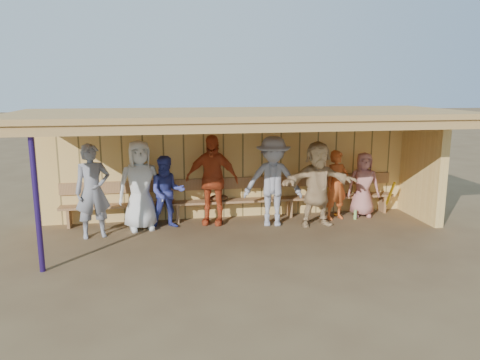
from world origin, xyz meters
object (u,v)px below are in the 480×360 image
player_b (140,185)px  bench (234,196)px  player_c (167,192)px  player_f (317,184)px  player_e (273,181)px  player_g (337,185)px  player_a (93,191)px  player_h (363,185)px  player_d (212,180)px

player_b → bench: size_ratio=0.25×
player_b → player_c: player_b is taller
player_f → player_e: bearing=166.2°
player_e → player_g: player_e is taller
player_a → player_g: 5.25m
player_f → player_h: (1.29, 0.51, -0.17)m
player_d → player_b: bearing=-156.6°
player_a → player_f: bearing=-15.1°
player_d → bench: bearing=47.0°
player_b → player_f: size_ratio=1.03×
player_c → player_d: 1.00m
player_e → player_g: 1.56m
player_f → player_c: bearing=169.9°
player_c → player_h: (4.48, 0.16, -0.03)m
player_f → bench: size_ratio=0.24×
player_f → player_h: size_ratio=1.23×
player_e → player_f: player_e is taller
player_d → player_f: (2.22, -0.51, -0.06)m
player_h → player_a: bearing=-162.6°
player_c → player_d: size_ratio=0.79×
player_a → player_f: size_ratio=1.03×
player_g → bench: 2.32m
player_b → player_d: player_d is taller
bench → player_a: bearing=-164.5°
player_a → player_h: 5.96m
player_h → bench: 2.99m
player_d → player_f: 2.28m
player_c → player_g: 3.78m
player_b → player_c: size_ratio=1.22×
player_a → player_d: (2.43, 0.52, 0.04)m
player_f → player_g: player_f is taller
player_d → bench: size_ratio=0.26×
player_f → player_h: bearing=17.9°
player_e → player_b: bearing=-173.2°
player_a → player_d: size_ratio=0.96×
player_d → player_e: size_ratio=1.01×
player_c → bench: 1.60m
player_e → player_c: bearing=-174.0°
player_a → player_e: player_e is taller
bench → player_c: bearing=-162.9°
player_f → bench: player_f is taller
player_b → player_e: (2.80, -0.19, 0.02)m
player_d → player_f: player_d is taller
player_g → player_h: 0.72m
player_e → player_f: (0.94, -0.17, -0.05)m
player_c → player_d: player_d is taller
player_e → player_f: bearing=0.7°
player_h → player_b: bearing=-165.8°
player_b → bench: bearing=1.0°
player_d → player_g: 2.82m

